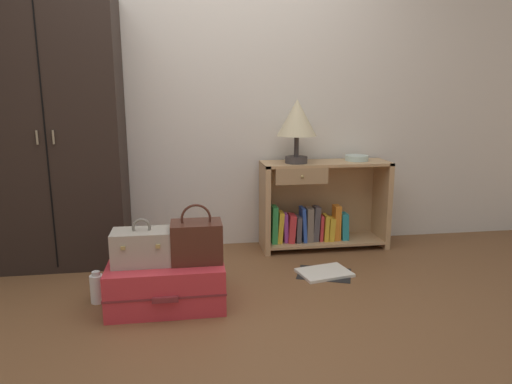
% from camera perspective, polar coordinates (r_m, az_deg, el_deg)
% --- Properties ---
extents(ground_plane, '(9.00, 9.00, 0.00)m').
position_cam_1_polar(ground_plane, '(2.52, -3.48, -16.94)').
color(ground_plane, brown).
extents(back_wall, '(6.40, 0.10, 2.60)m').
position_cam_1_polar(back_wall, '(3.70, -5.92, 13.31)').
color(back_wall, silver).
rests_on(back_wall, ground_plane).
extents(wardrobe, '(0.91, 0.47, 1.88)m').
position_cam_1_polar(wardrobe, '(3.52, -23.43, 6.54)').
color(wardrobe, black).
rests_on(wardrobe, ground_plane).
extents(bookshelf, '(1.00, 0.33, 0.69)m').
position_cam_1_polar(bookshelf, '(3.72, 7.72, -1.93)').
color(bookshelf, tan).
rests_on(bookshelf, ground_plane).
extents(table_lamp, '(0.30, 0.30, 0.48)m').
position_cam_1_polar(table_lamp, '(3.53, 5.04, 8.77)').
color(table_lamp, '#3D3838').
rests_on(table_lamp, bookshelf).
extents(bowl, '(0.18, 0.18, 0.04)m').
position_cam_1_polar(bowl, '(3.75, 12.25, 4.10)').
color(bowl, silver).
rests_on(bowl, bookshelf).
extents(suitcase_large, '(0.67, 0.51, 0.26)m').
position_cam_1_polar(suitcase_large, '(2.84, -10.87, -10.67)').
color(suitcase_large, '#D1333D').
rests_on(suitcase_large, ground_plane).
extents(train_case, '(0.34, 0.21, 0.27)m').
position_cam_1_polar(train_case, '(2.73, -13.75, -6.55)').
color(train_case, '#A89E8E').
rests_on(train_case, suitcase_large).
extents(handbag, '(0.29, 0.20, 0.34)m').
position_cam_1_polar(handbag, '(2.71, -7.30, -5.99)').
color(handbag, '#472319').
rests_on(handbag, suitcase_large).
extents(bottle, '(0.08, 0.08, 0.19)m').
position_cam_1_polar(bottle, '(2.95, -18.94, -11.10)').
color(bottle, white).
rests_on(bottle, ground_plane).
extents(open_book_on_floor, '(0.43, 0.37, 0.02)m').
position_cam_1_polar(open_book_on_floor, '(3.27, 8.38, -9.78)').
color(open_book_on_floor, white).
rests_on(open_book_on_floor, ground_plane).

